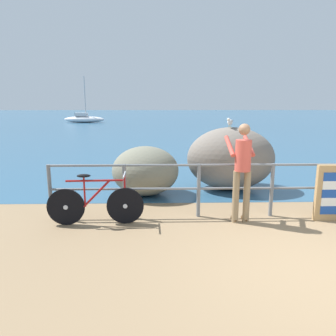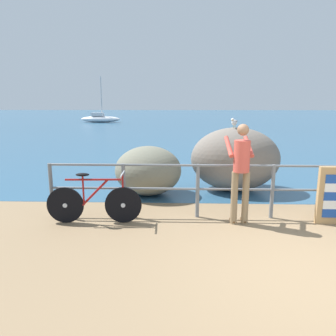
# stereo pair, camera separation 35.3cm
# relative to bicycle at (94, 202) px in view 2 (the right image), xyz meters

# --- Properties ---
(ground_plane) EXTENTS (120.00, 120.00, 0.10)m
(ground_plane) POSITION_rel_bicycle_xyz_m (3.25, 18.32, -0.44)
(ground_plane) COLOR #846B4C
(sea_surface) EXTENTS (120.00, 90.00, 0.01)m
(sea_surface) POSITION_rel_bicycle_xyz_m (3.25, 46.18, -0.39)
(sea_surface) COLOR #2D5675
(sea_surface) RESTS_ON ground_plane
(promenade_railing) EXTENTS (8.39, 0.07, 1.02)m
(promenade_railing) POSITION_rel_bicycle_xyz_m (3.25, 0.35, 0.25)
(promenade_railing) COLOR slate
(promenade_railing) RESTS_ON ground_plane
(bicycle) EXTENTS (1.70, 0.48, 0.92)m
(bicycle) POSITION_rel_bicycle_xyz_m (0.00, 0.00, 0.00)
(bicycle) COLOR black
(bicycle) RESTS_ON ground_plane
(person_at_railing) EXTENTS (0.47, 0.65, 1.78)m
(person_at_railing) POSITION_rel_bicycle_xyz_m (2.59, 0.07, 0.60)
(person_at_railing) COLOR #8C7251
(person_at_railing) RESTS_ON ground_plane
(breakwater_boulder_main) EXTENTS (2.17, 1.59, 1.55)m
(breakwater_boulder_main) POSITION_rel_bicycle_xyz_m (2.89, 2.33, 0.38)
(breakwater_boulder_main) COLOR slate
(breakwater_boulder_main) RESTS_ON ground
(breakwater_boulder_left) EXTENTS (1.55, 1.47, 1.15)m
(breakwater_boulder_left) POSITION_rel_bicycle_xyz_m (0.79, 1.85, 0.18)
(breakwater_boulder_left) COLOR slate
(breakwater_boulder_left) RESTS_ON ground
(seagull) EXTENTS (0.23, 0.33, 0.23)m
(seagull) POSITION_rel_bicycle_xyz_m (2.82, 2.25, 1.30)
(seagull) COLOR gold
(seagull) RESTS_ON breakwater_boulder_main
(sailboat) EXTENTS (4.46, 1.51, 4.90)m
(sailboat) POSITION_rel_bicycle_xyz_m (-7.20, 29.68, 0.03)
(sailboat) COLOR white
(sailboat) RESTS_ON sea_surface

